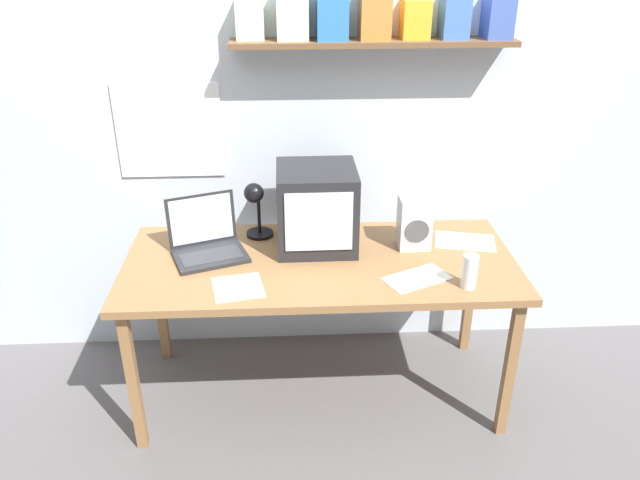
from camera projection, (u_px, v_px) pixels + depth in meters
The scene contains 11 objects.
ground_plane at pixel (320, 390), 3.16m from camera, with size 12.00×12.00×0.00m, color #5E5A5B.
back_wall at pixel (316, 108), 3.02m from camera, with size 5.60×0.24×2.60m.
corner_desk at pixel (320, 271), 2.84m from camera, with size 1.76×0.78×0.76m.
crt_monitor at pixel (317, 208), 2.87m from camera, with size 0.36×0.36×0.38m.
laptop at pixel (206, 240), 2.85m from camera, with size 0.39×0.36×0.26m.
desk_lamp at pixel (256, 203), 2.93m from camera, with size 0.13×0.17×0.29m.
juice_glass at pixel (469, 273), 2.58m from camera, with size 0.07×0.07×0.15m.
space_heater at pixel (414, 223), 2.88m from camera, with size 0.15×0.13×0.24m.
loose_paper_near_monitor at pixel (465, 241), 2.98m from camera, with size 0.31×0.24×0.00m.
open_notebook at pixel (417, 278), 2.66m from camera, with size 0.32×0.26×0.00m.
printed_handout at pixel (238, 287), 2.60m from camera, with size 0.24×0.24×0.00m.
Camera 1 is at (-0.13, -2.47, 2.11)m, focal length 35.00 mm.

